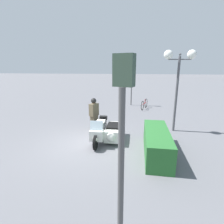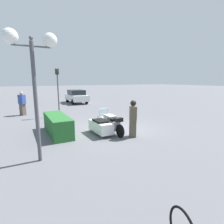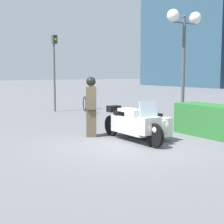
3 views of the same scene
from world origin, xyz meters
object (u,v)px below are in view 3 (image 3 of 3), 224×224
at_px(police_motorcycle, 141,124).
at_px(bicycle_parked, 87,105).
at_px(officer_rider, 91,105).
at_px(hedge_bush_curbside, 221,122).
at_px(traffic_light_far, 55,62).
at_px(twin_lamp_post, 184,30).

relative_size(police_motorcycle, bicycle_parked, 1.45).
height_order(officer_rider, bicycle_parked, officer_rider).
height_order(officer_rider, hedge_bush_curbside, officer_rider).
xyz_separation_m(police_motorcycle, traffic_light_far, (-7.85, 0.71, 1.90)).
bearing_deg(officer_rider, hedge_bush_curbside, 170.98).
height_order(officer_rider, traffic_light_far, traffic_light_far).
distance_m(police_motorcycle, hedge_bush_curbside, 2.30).
bearing_deg(twin_lamp_post, hedge_bush_curbside, -22.18).
height_order(police_motorcycle, hedge_bush_curbside, police_motorcycle).
distance_m(officer_rider, hedge_bush_curbside, 3.73).
bearing_deg(officer_rider, police_motorcycle, 153.67).
bearing_deg(bicycle_parked, traffic_light_far, -118.23).
bearing_deg(officer_rider, bicycle_parked, -89.73).
xyz_separation_m(police_motorcycle, hedge_bush_curbside, (0.95, 2.10, 0.01)).
bearing_deg(hedge_bush_curbside, police_motorcycle, -114.29).
xyz_separation_m(hedge_bush_curbside, bicycle_parked, (-7.69, -0.28, -0.10)).
xyz_separation_m(officer_rider, hedge_bush_curbside, (2.16, 3.01, -0.46)).
bearing_deg(hedge_bush_curbside, traffic_light_far, -171.01).
bearing_deg(traffic_light_far, officer_rider, -29.96).
relative_size(officer_rider, traffic_light_far, 0.48).
bearing_deg(traffic_light_far, twin_lamp_post, 6.37).
height_order(hedge_bush_curbside, bicycle_parked, hedge_bush_curbside).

